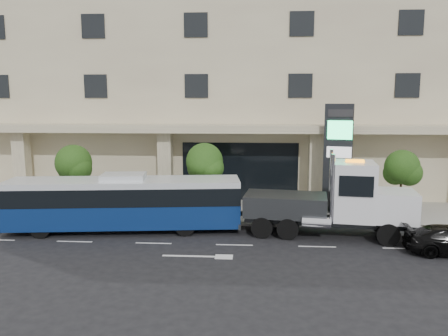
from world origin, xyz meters
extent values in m
plane|color=black|center=(0.00, 0.00, 0.00)|extent=(120.00, 120.00, 0.00)
cube|color=gray|center=(0.00, 5.00, 0.07)|extent=(120.00, 6.00, 0.15)
cube|color=gray|center=(0.00, 2.00, 0.07)|extent=(120.00, 0.30, 0.15)
cube|color=tan|center=(0.00, 15.50, 10.00)|extent=(60.00, 15.00, 20.00)
cube|color=tan|center=(0.00, 6.80, 5.20)|extent=(60.00, 2.80, 0.50)
cube|color=black|center=(0.00, 7.97, 2.15)|extent=(8.00, 0.12, 4.00)
cube|color=tan|center=(-15.00, 6.80, 2.60)|extent=(0.90, 0.90, 4.90)
cube|color=tan|center=(-5.00, 6.80, 2.60)|extent=(0.90, 0.90, 4.90)
cube|color=tan|center=(5.00, 6.80, 2.60)|extent=(0.90, 0.90, 4.90)
cylinder|color=#422B19|center=(-10.00, 3.60, 1.55)|extent=(0.14, 0.14, 2.80)
sphere|color=#193D11|center=(-10.00, 3.60, 3.27)|extent=(2.20, 2.20, 2.20)
sphere|color=#193D11|center=(-9.65, 3.40, 2.95)|extent=(1.65, 1.65, 1.65)
sphere|color=#193D11|center=(-10.30, 3.80, 2.87)|extent=(1.54, 1.54, 1.54)
cylinder|color=#422B19|center=(-2.00, 3.60, 1.62)|extent=(0.14, 0.14, 2.94)
sphere|color=#193D11|center=(-2.00, 3.60, 3.43)|extent=(2.20, 2.20, 2.20)
sphere|color=#193D11|center=(-1.65, 3.40, 3.09)|extent=(1.65, 1.65, 1.65)
sphere|color=#193D11|center=(-2.30, 3.80, 3.01)|extent=(1.54, 1.54, 1.54)
cylinder|color=#422B19|center=(9.50, 3.60, 1.51)|extent=(0.14, 0.14, 2.73)
sphere|color=#193D11|center=(9.50, 3.60, 3.19)|extent=(2.00, 2.00, 2.00)
sphere|color=#193D11|center=(9.85, 3.40, 2.88)|extent=(1.50, 1.50, 1.50)
sphere|color=#193D11|center=(9.20, 3.80, 2.80)|extent=(1.40, 1.40, 1.40)
cylinder|color=black|center=(-9.96, -1.03, 0.51)|extent=(1.06, 0.43, 1.03)
cylinder|color=black|center=(-10.21, 1.11, 0.51)|extent=(1.06, 0.43, 1.03)
cylinder|color=black|center=(-2.62, -0.17, 0.51)|extent=(1.06, 0.43, 1.03)
cylinder|color=black|center=(-2.87, 1.97, 0.51)|extent=(1.06, 0.43, 1.03)
cube|color=navy|center=(-6.01, 0.52, 0.98)|extent=(12.53, 3.98, 1.23)
cube|color=black|center=(-6.01, 0.52, 2.05)|extent=(12.54, 4.02, 0.92)
cube|color=silver|center=(-6.01, 0.52, 2.67)|extent=(12.53, 3.98, 0.31)
cube|color=silver|center=(-6.01, 0.52, 2.98)|extent=(2.43, 1.89, 0.31)
cube|color=#2D3033|center=(-12.07, -0.19, 0.46)|extent=(0.44, 2.57, 0.31)
cube|color=#2D3033|center=(0.06, 1.23, 0.46)|extent=(0.44, 2.57, 0.31)
cube|color=#2D3033|center=(4.75, 0.33, 0.80)|extent=(8.60, 2.15, 0.40)
cube|color=white|center=(7.98, -0.11, 1.76)|extent=(2.30, 2.56, 1.51)
cube|color=silver|center=(8.98, -0.25, 1.76)|extent=(0.35, 2.00, 1.21)
cube|color=white|center=(5.99, 0.16, 2.46)|extent=(2.33, 2.76, 2.91)
cube|color=black|center=(6.94, 0.03, 2.91)|extent=(0.40, 2.20, 1.21)
cylinder|color=silver|center=(4.75, -0.79, 2.71)|extent=(0.20, 0.20, 3.42)
cylinder|color=silver|center=(5.05, 1.40, 2.71)|extent=(0.20, 0.20, 3.42)
cube|color=#2D3033|center=(2.61, 0.62, 1.56)|extent=(4.51, 2.96, 1.11)
cube|color=#2D3033|center=(0.22, 0.95, 0.95)|extent=(1.63, 0.50, 0.22)
cube|color=#2D3033|center=(-0.38, 1.03, 0.55)|extent=(0.49, 1.83, 0.18)
cube|color=orange|center=(5.99, 0.16, 3.97)|extent=(0.94, 0.47, 0.14)
cylinder|color=black|center=(7.44, -1.10, 0.55)|extent=(1.14, 0.47, 1.11)
cylinder|color=black|center=(7.73, 0.99, 0.55)|extent=(1.14, 0.47, 1.11)
cylinder|color=black|center=(2.66, -0.45, 0.55)|extent=(1.14, 0.47, 1.11)
cylinder|color=black|center=(2.95, 1.64, 0.55)|extent=(1.14, 0.47, 1.11)
cylinder|color=black|center=(1.37, -0.27, 0.55)|extent=(1.14, 0.47, 1.11)
cylinder|color=black|center=(1.66, 1.82, 0.55)|extent=(1.14, 0.47, 1.11)
cube|color=black|center=(6.03, 4.73, 3.49)|extent=(1.76, 1.01, 6.67)
cube|color=#25E27D|center=(6.03, 4.42, 5.27)|extent=(1.40, 0.47, 1.11)
cube|color=silver|center=(6.03, 4.42, 3.93)|extent=(1.40, 0.47, 0.67)
cube|color=#262628|center=(6.03, 4.42, 6.27)|extent=(1.40, 0.47, 0.44)
camera|label=1|loc=(0.83, -21.98, 6.88)|focal=35.00mm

